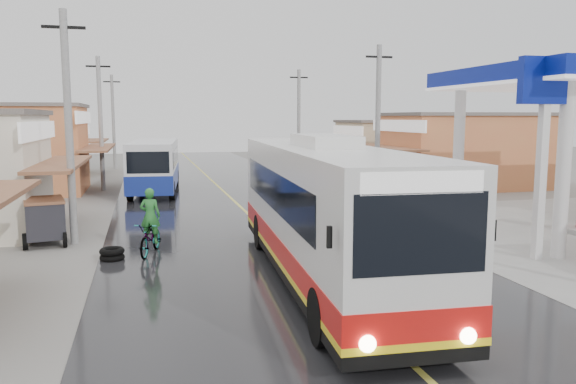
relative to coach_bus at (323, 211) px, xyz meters
name	(u,v)px	position (x,y,z in m)	size (l,w,h in m)	color
ground	(354,312)	(-0.11, -2.68, -1.89)	(120.00, 120.00, 0.00)	slate
road	(242,209)	(-0.11, 12.32, -1.88)	(12.00, 90.00, 0.02)	black
centre_line	(242,208)	(-0.11, 12.32, -1.87)	(0.15, 90.00, 0.01)	#D8CC4C
shopfronts_right	(549,206)	(14.89, 9.32, -1.89)	(11.00, 44.00, 4.80)	beige
utility_poles_left	(92,211)	(-7.11, 13.32, -1.89)	(1.60, 50.00, 8.00)	gray
utility_poles_right	(376,203)	(6.89, 12.32, -1.89)	(1.60, 36.00, 8.00)	gray
coach_bus	(323,211)	(0.00, 0.00, 0.00)	(3.52, 12.71, 3.93)	silver
second_bus	(155,165)	(-4.06, 19.42, -0.26)	(3.27, 9.30, 3.03)	silver
cyclist	(151,233)	(-4.52, 4.01, -1.17)	(1.27, 2.16, 2.20)	black
tricycle_near	(44,218)	(-8.09, 6.47, -0.98)	(1.76, 2.15, 1.61)	#26262D
tyre_stack	(112,254)	(-5.71, 3.56, -1.70)	(0.76, 0.76, 0.39)	black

